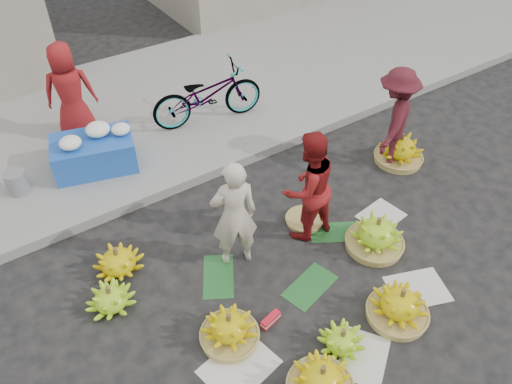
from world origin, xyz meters
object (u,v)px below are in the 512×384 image
banana_bunch_0 (229,329)px  flower_table (94,151)px  vendor_cream (234,215)px  bicycle (207,94)px  banana_bunch_4 (376,234)px

banana_bunch_0 → flower_table: (-0.16, 3.38, 0.21)m
vendor_cream → bicycle: bearing=-94.8°
vendor_cream → bicycle: vendor_cream is taller
vendor_cream → bicycle: size_ratio=0.82×
banana_bunch_0 → banana_bunch_4: bearing=3.6°
banana_bunch_0 → flower_table: 3.39m
banana_bunch_4 → vendor_cream: bearing=153.5°
banana_bunch_4 → vendor_cream: vendor_cream is taller
bicycle → banana_bunch_0: bearing=163.0°
banana_bunch_0 → banana_bunch_4: 2.16m
vendor_cream → bicycle: 2.89m
flower_table → banana_bunch_0: bearing=-72.0°
bicycle → flower_table: bearing=104.6°
banana_bunch_4 → vendor_cream: size_ratio=0.48×
banana_bunch_0 → flower_table: flower_table is taller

